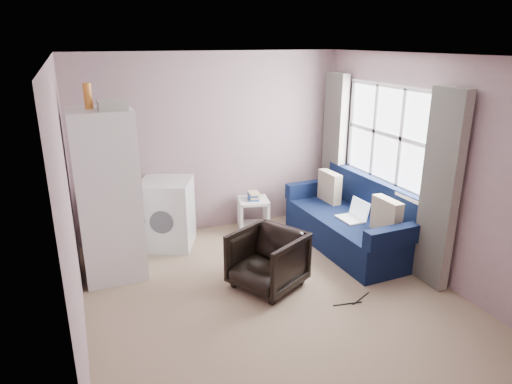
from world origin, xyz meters
The scene contains 8 objects.
room centered at (0.02, 0.01, 1.25)m, with size 3.84×4.24×2.54m.
armchair centered at (0.03, 0.22, 0.36)m, with size 0.70×0.65×0.72m, color black.
fridge centered at (-1.51, 1.18, 0.99)m, with size 0.69×0.67×2.21m.
washing_machine centered at (-0.77, 1.72, 0.47)m, with size 0.85×0.85×0.91m.
side_table centered at (0.49, 1.79, 0.27)m, with size 0.51×0.51×0.58m.
sofa centered at (1.54, 0.78, 0.33)m, with size 0.97×2.05×0.90m.
window_dressing centered at (1.78, 0.70, 1.11)m, with size 0.17×2.62×2.18m.
floor_cables centered at (0.76, -0.42, 0.01)m, with size 0.50×0.15×0.01m.
Camera 1 is at (-1.79, -3.93, 2.64)m, focal length 32.00 mm.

